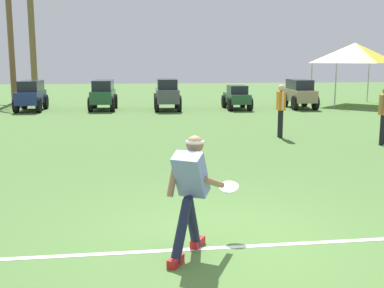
{
  "coord_description": "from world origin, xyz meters",
  "views": [
    {
      "loc": [
        -1.04,
        -5.77,
        2.3
      ],
      "look_at": [
        -0.15,
        2.05,
        0.9
      ],
      "focal_mm": 45.0,
      "sensor_mm": 36.0,
      "label": 1
    }
  ],
  "objects": [
    {
      "name": "parked_car_slot_d",
      "position": [
        3.53,
        16.03,
        0.56
      ],
      "size": [
        1.09,
        2.2,
        1.1
      ],
      "color": "#235133",
      "rests_on": "ground_plane"
    },
    {
      "name": "frisbee_thrower",
      "position": [
        -0.44,
        -0.34,
        0.79
      ],
      "size": [
        0.8,
        0.91,
        1.41
      ],
      "color": "#191E38",
      "rests_on": "ground_plane"
    },
    {
      "name": "parked_car_slot_a",
      "position": [
        -5.76,
        16.45,
        0.72
      ],
      "size": [
        1.16,
        2.41,
        1.34
      ],
      "color": "navy",
      "rests_on": "ground_plane"
    },
    {
      "name": "palm_tree_left_of_centre",
      "position": [
        -6.87,
        22.89,
        4.15
      ],
      "size": [
        3.15,
        3.37,
        7.27
      ],
      "color": "brown",
      "rests_on": "ground_plane"
    },
    {
      "name": "event_tent",
      "position": [
        9.75,
        17.44,
        2.59
      ],
      "size": [
        3.33,
        3.33,
        3.08
      ],
      "color": "#B2B5BA",
      "rests_on": "ground_plane"
    },
    {
      "name": "teammate_midfield",
      "position": [
        3.14,
        7.89,
        0.94
      ],
      "size": [
        0.22,
        0.49,
        1.56
      ],
      "color": "black",
      "rests_on": "ground_plane"
    },
    {
      "name": "parked_car_slot_e",
      "position": [
        6.57,
        16.18,
        0.72
      ],
      "size": [
        1.24,
        2.44,
        1.34
      ],
      "color": "#998466",
      "rests_on": "ground_plane"
    },
    {
      "name": "parked_car_slot_c",
      "position": [
        0.31,
        16.06,
        0.74
      ],
      "size": [
        1.2,
        2.37,
        1.4
      ],
      "color": "#474C51",
      "rests_on": "ground_plane"
    },
    {
      "name": "field_line_paint",
      "position": [
        0.0,
        -0.24,
        0.0
      ],
      "size": [
        24.07,
        0.62,
        0.01
      ],
      "primitive_type": "cube",
      "rotation": [
        0.0,
        0.0,
        0.02
      ],
      "color": "white",
      "rests_on": "ground_plane"
    },
    {
      "name": "frisbee_in_flight",
      "position": [
        0.13,
        0.22,
        0.64
      ],
      "size": [
        0.31,
        0.31,
        0.11
      ],
      "color": "white"
    },
    {
      "name": "ground_plane",
      "position": [
        0.0,
        0.0,
        0.0
      ],
      "size": [
        80.0,
        80.0,
        0.0
      ],
      "primitive_type": "plane",
      "color": "#4A7035"
    },
    {
      "name": "parked_car_slot_b",
      "position": [
        -2.58,
        16.53,
        0.72
      ],
      "size": [
        1.21,
        2.43,
        1.34
      ],
      "color": "#235133",
      "rests_on": "ground_plane"
    },
    {
      "name": "palm_tree_far_left",
      "position": [
        -7.54,
        20.63,
        4.08
      ],
      "size": [
        3.64,
        3.48,
        6.45
      ],
      "color": "brown",
      "rests_on": "ground_plane"
    }
  ]
}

